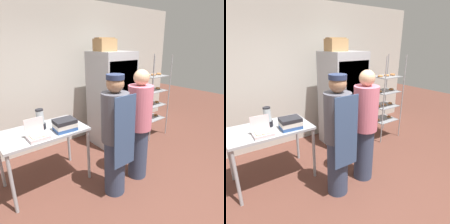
# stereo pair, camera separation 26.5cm
# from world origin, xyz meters

# --- Properties ---
(ground_plane) EXTENTS (14.00, 14.00, 0.00)m
(ground_plane) POSITION_xyz_m (0.00, 0.00, 0.00)
(ground_plane) COLOR brown
(back_wall) EXTENTS (6.40, 0.12, 2.86)m
(back_wall) POSITION_xyz_m (0.00, 2.38, 1.43)
(back_wall) COLOR #B7B2A8
(back_wall) RESTS_ON ground_plane
(refrigerator) EXTENTS (0.74, 0.77, 1.91)m
(refrigerator) POSITION_xyz_m (0.71, 1.66, 0.95)
(refrigerator) COLOR #9EA0A5
(refrigerator) RESTS_ON ground_plane
(baking_rack) EXTENTS (0.61, 0.50, 1.82)m
(baking_rack) POSITION_xyz_m (1.67, 1.39, 0.92)
(baking_rack) COLOR #93969B
(baking_rack) RESTS_ON ground_plane
(prep_counter) EXTENTS (1.18, 0.72, 0.87)m
(prep_counter) POSITION_xyz_m (-0.91, 1.26, 0.78)
(prep_counter) COLOR #9EA0A5
(prep_counter) RESTS_ON ground_plane
(donut_box) EXTENTS (0.25, 0.22, 0.26)m
(donut_box) POSITION_xyz_m (-1.05, 1.04, 0.92)
(donut_box) COLOR silver
(donut_box) RESTS_ON prep_counter
(blender_pitcher) EXTENTS (0.14, 0.14, 0.30)m
(blender_pitcher) POSITION_xyz_m (-0.89, 1.32, 1.01)
(blender_pitcher) COLOR black
(blender_pitcher) RESTS_ON prep_counter
(binder_stack) EXTENTS (0.31, 0.26, 0.16)m
(binder_stack) POSITION_xyz_m (-0.64, 1.07, 0.96)
(binder_stack) COLOR #2D5193
(binder_stack) RESTS_ON prep_counter
(cardboard_storage_box) EXTENTS (0.37, 0.28, 0.24)m
(cardboard_storage_box) POSITION_xyz_m (0.57, 1.67, 2.02)
(cardboard_storage_box) COLOR #A87F51
(cardboard_storage_box) RESTS_ON refrigerator
(person_baker) EXTENTS (0.36, 0.38, 1.70)m
(person_baker) POSITION_xyz_m (-0.24, 0.44, 0.89)
(person_baker) COLOR #333D56
(person_baker) RESTS_ON ground_plane
(person_customer) EXTENTS (0.36, 0.36, 1.71)m
(person_customer) POSITION_xyz_m (0.29, 0.50, 0.87)
(person_customer) COLOR #333D56
(person_customer) RESTS_ON ground_plane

